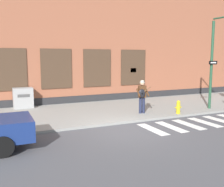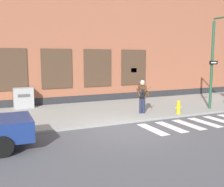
{
  "view_description": "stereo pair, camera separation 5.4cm",
  "coord_description": "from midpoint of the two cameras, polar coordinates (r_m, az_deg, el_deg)",
  "views": [
    {
      "loc": [
        -4.92,
        -9.3,
        2.99
      ],
      "look_at": [
        -0.08,
        1.31,
        1.39
      ],
      "focal_mm": 42.0,
      "sensor_mm": 36.0,
      "label": 1
    },
    {
      "loc": [
        -4.87,
        -9.32,
        2.99
      ],
      "look_at": [
        -0.08,
        1.31,
        1.39
      ],
      "focal_mm": 42.0,
      "sensor_mm": 36.0,
      "label": 2
    }
  ],
  "objects": [
    {
      "name": "crosswalk",
      "position": [
        12.64,
        17.82,
        -6.2
      ],
      "size": [
        5.2,
        1.9,
        0.01
      ],
      "color": "silver",
      "rests_on": "ground"
    },
    {
      "name": "sidewalk",
      "position": [
        14.39,
        -4.09,
        -3.95
      ],
      "size": [
        28.0,
        5.78,
        0.11
      ],
      "color": "gray",
      "rests_on": "ground"
    },
    {
      "name": "fire_hydrant",
      "position": [
        13.93,
        14.12,
        -2.89
      ],
      "size": [
        0.38,
        0.2,
        0.7
      ],
      "color": "gold",
      "rests_on": "sidewalk"
    },
    {
      "name": "building_backdrop",
      "position": [
        18.81,
        -9.57,
        12.6
      ],
      "size": [
        28.0,
        4.06,
        9.18
      ],
      "color": "#99563D",
      "rests_on": "ground"
    },
    {
      "name": "ground_plane",
      "position": [
        10.93,
        3.13,
        -8.04
      ],
      "size": [
        160.0,
        160.0,
        0.0
      ],
      "primitive_type": "plane",
      "color": "#4C4C51"
    },
    {
      "name": "busker",
      "position": [
        13.6,
        6.47,
        -0.28
      ],
      "size": [
        0.72,
        0.61,
        1.71
      ],
      "color": "#1E233D",
      "rests_on": "sidewalk"
    },
    {
      "name": "utility_box",
      "position": [
        15.89,
        -18.88,
        -0.91
      ],
      "size": [
        1.09,
        0.7,
        1.16
      ],
      "color": "#9E9E9E",
      "rests_on": "sidewalk"
    }
  ]
}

